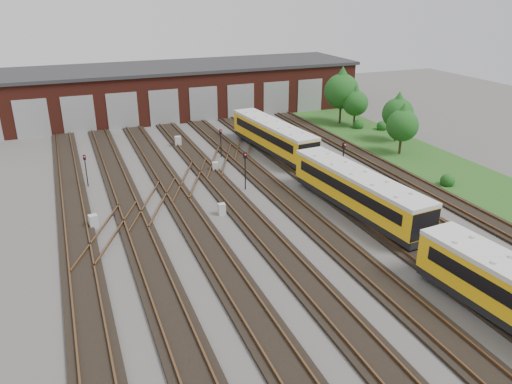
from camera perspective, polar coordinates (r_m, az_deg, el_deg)
name	(u,v)px	position (r m, az deg, el deg)	size (l,w,h in m)	color
ground	(303,243)	(33.74, 5.36, -5.83)	(120.00, 120.00, 0.00)	#44413F
track_network	(297,238)	(34.09, 4.67, -5.30)	(30.40, 70.00, 0.33)	black
maintenance_shed	(169,90)	(68.93, -9.91, 11.44)	(51.00, 12.50, 6.35)	#521D14
grass_verge	(432,163)	(51.50, 19.43, 3.11)	(8.00, 55.00, 0.05)	#29531B
metro_train	(358,191)	(38.09, 11.55, 0.17)	(3.73, 45.98, 2.85)	black
signal_mast_0	(86,166)	(44.73, -18.90, 2.78)	(0.22, 0.21, 2.84)	black
signal_mast_1	(245,166)	(41.60, -1.25, 2.99)	(0.26, 0.25, 3.27)	black
signal_mast_2	(221,140)	(50.11, -4.04, 6.00)	(0.23, 0.21, 2.85)	black
signal_mast_3	(343,156)	(44.45, 9.94, 4.07)	(0.31, 0.30, 3.42)	black
relay_cabinet_0	(94,221)	(37.27, -18.08, -3.21)	(0.60, 0.50, 1.00)	#B2B4B7
relay_cabinet_1	(178,141)	(54.46, -8.90, 5.74)	(0.67, 0.55, 1.11)	#B2B4B7
relay_cabinet_2	(222,209)	(37.56, -3.94, -1.97)	(0.53, 0.45, 0.89)	#B2B4B7
relay_cabinet_3	(215,167)	(46.51, -4.68, 2.90)	(0.54, 0.45, 0.90)	#B2B4B7
relay_cabinet_4	(324,162)	(47.80, 7.77, 3.36)	(0.59, 0.49, 0.99)	#B2B4B7
tree_0	(342,87)	(63.28, 9.79, 11.73)	(4.28, 4.28, 7.09)	black
tree_1	(356,100)	(62.37, 11.32, 10.27)	(3.07, 3.07, 5.09)	black
tree_2	(398,110)	(56.96, 15.93, 9.04)	(3.36, 3.36, 5.57)	black
tree_3	(403,122)	(52.55, 16.44, 7.72)	(3.21, 3.21, 5.32)	black
bush_0	(448,179)	(45.98, 21.08, 1.42)	(1.25, 1.25, 1.25)	#134012
bush_1	(359,123)	(62.14, 11.65, 7.71)	(1.29, 1.29, 1.29)	#134012
bush_2	(382,125)	(62.06, 14.23, 7.46)	(1.29, 1.29, 1.29)	#134012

